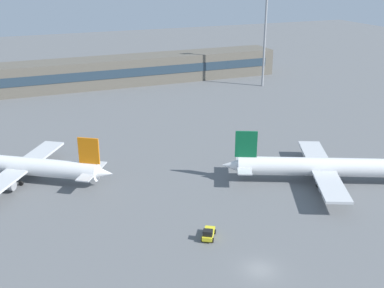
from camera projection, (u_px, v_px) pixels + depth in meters
ground_plane at (164, 162)px, 98.82m from camera, size 400.00×400.00×0.00m
terminal_building at (97, 73)px, 156.98m from camera, size 125.78×12.13×9.00m
airplane_near at (328, 167)px, 88.63m from camera, size 37.20×26.82×9.80m
airplane_mid at (16, 165)px, 89.67m from camera, size 33.42×24.69×9.47m
baggage_tug_yellow at (208, 234)px, 71.11m from camera, size 3.17×3.85×1.75m
floodlight_tower_west at (265, 34)px, 153.03m from camera, size 3.20×0.80×29.80m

